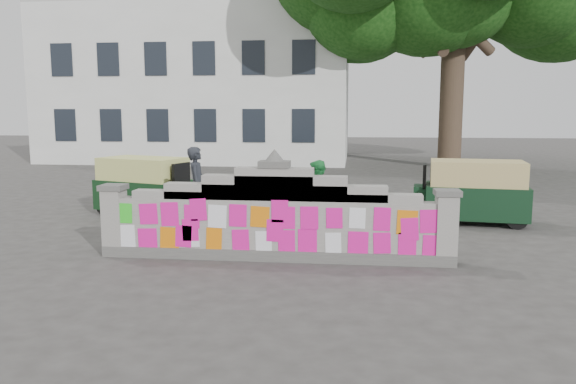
% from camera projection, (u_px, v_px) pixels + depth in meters
% --- Properties ---
extents(ground, '(100.00, 100.00, 0.00)m').
position_uv_depth(ground, '(275.00, 259.00, 10.22)').
color(ground, '#383533').
rests_on(ground, ground).
extents(parapet_wall, '(6.48, 0.44, 2.01)m').
position_uv_depth(parapet_wall, '(275.00, 219.00, 10.10)').
color(parapet_wall, '#4C4C49').
rests_on(parapet_wall, ground).
extents(building, '(16.00, 10.00, 8.90)m').
position_uv_depth(building, '(207.00, 88.00, 32.06)').
color(building, silver).
rests_on(building, ground).
extents(cyclist_bike, '(1.95, 0.93, 0.98)m').
position_uv_depth(cyclist_bike, '(198.00, 212.00, 12.32)').
color(cyclist_bike, black).
rests_on(cyclist_bike, ground).
extents(cyclist_rider, '(0.49, 0.66, 1.66)m').
position_uv_depth(cyclist_rider, '(197.00, 196.00, 12.27)').
color(cyclist_rider, '#22252B').
rests_on(cyclist_rider, ground).
extents(pedestrian, '(0.67, 0.82, 1.61)m').
position_uv_depth(pedestrian, '(317.00, 196.00, 12.48)').
color(pedestrian, green).
rests_on(pedestrian, ground).
extents(rickshaw_left, '(2.77, 1.91, 1.49)m').
position_uv_depth(rickshaw_left, '(146.00, 185.00, 14.57)').
color(rickshaw_left, black).
rests_on(rickshaw_left, ground).
extents(rickshaw_right, '(2.79, 1.54, 1.51)m').
position_uv_depth(rickshaw_right, '(473.00, 191.00, 13.45)').
color(rickshaw_right, black).
rests_on(rickshaw_right, ground).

